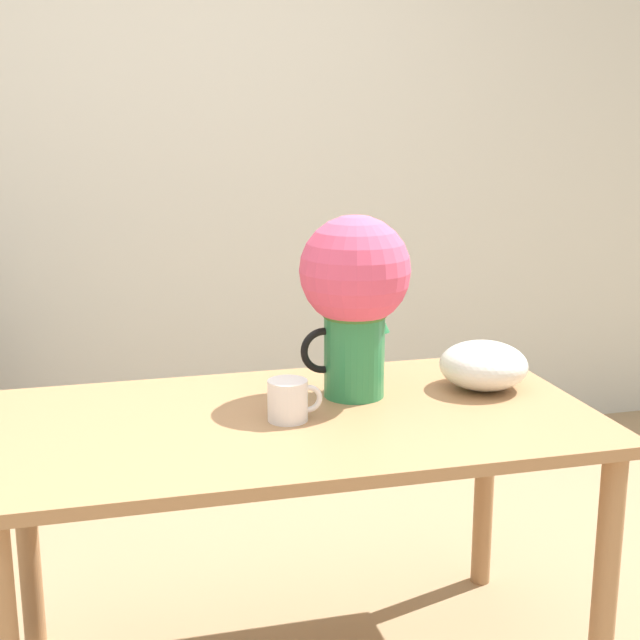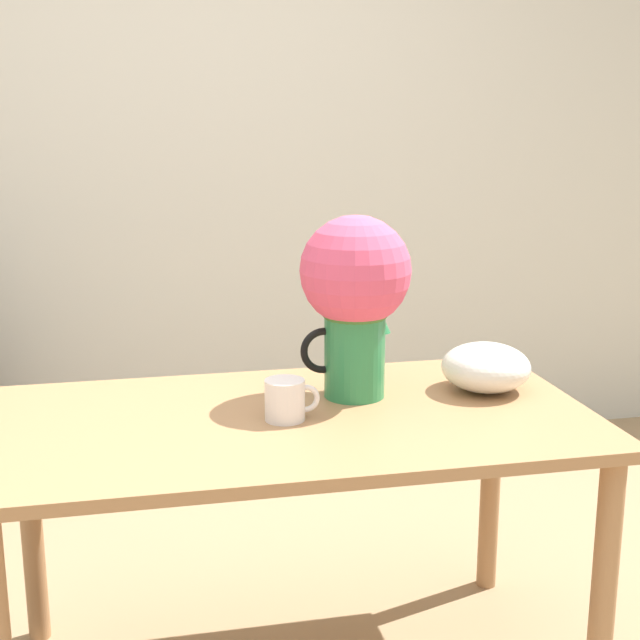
# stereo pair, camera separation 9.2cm
# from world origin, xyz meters

# --- Properties ---
(wall_back) EXTENTS (8.00, 0.05, 2.60)m
(wall_back) POSITION_xyz_m (0.00, 1.88, 1.30)
(wall_back) COLOR silver
(wall_back) RESTS_ON ground_plane
(table) EXTENTS (1.47, 0.79, 0.73)m
(table) POSITION_xyz_m (0.18, 0.21, 0.63)
(table) COLOR #A3754C
(table) RESTS_ON ground_plane
(flower_vase) EXTENTS (0.29, 0.29, 0.47)m
(flower_vase) POSITION_xyz_m (0.37, 0.33, 1.02)
(flower_vase) COLOR #2D844C
(flower_vase) RESTS_ON table
(coffee_mug) EXTENTS (0.13, 0.10, 0.10)m
(coffee_mug) POSITION_xyz_m (0.16, 0.18, 0.78)
(coffee_mug) COLOR white
(coffee_mug) RESTS_ON table
(white_bowl) EXTENTS (0.24, 0.24, 0.13)m
(white_bowl) POSITION_xyz_m (0.72, 0.30, 0.79)
(white_bowl) COLOR silver
(white_bowl) RESTS_ON table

